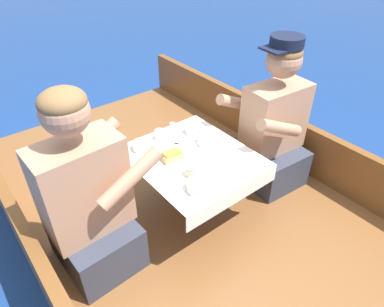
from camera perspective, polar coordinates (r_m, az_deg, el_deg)
ground_plane at (r=2.46m, az=-1.43°, el=-12.78°), size 60.00×60.00×0.00m
boat_deck at (r=2.35m, az=-1.48°, el=-10.52°), size 1.87×3.11×0.28m
gunwale_port at (r=1.91m, az=-24.67°, el=-15.31°), size 0.06×3.11×0.35m
gunwale_starboard at (r=2.67m, az=14.05°, el=3.34°), size 0.06×3.11×0.35m
cockpit_table at (r=1.95m, az=0.00°, el=-1.65°), size 0.63×0.70×0.42m
person_port at (r=1.74m, az=-16.94°, el=-7.85°), size 0.53×0.46×1.00m
person_starboard at (r=2.27m, az=13.25°, el=4.08°), size 0.55×0.48×1.00m
plate_sandwich at (r=1.90m, az=-3.31°, el=-1.02°), size 0.17×0.17×0.01m
plate_bread at (r=1.92m, az=6.66°, el=-0.59°), size 0.19×0.19×0.01m
sandwich at (r=1.88m, az=-3.34°, el=-0.35°), size 0.12×0.08×0.05m
bowl_port_near at (r=2.02m, az=2.65°, el=2.22°), size 0.13×0.13×0.04m
bowl_starboard_near at (r=2.00m, az=-8.17°, el=1.37°), size 0.13×0.13×0.04m
bowl_center_far at (r=1.69m, az=1.32°, el=-5.44°), size 0.13×0.13×0.04m
coffee_cup_port at (r=2.11m, az=0.03°, el=4.16°), size 0.10×0.07×0.06m
coffee_cup_starboard at (r=2.06m, az=-5.32°, el=3.14°), size 0.09×0.06×0.06m
tin_can at (r=1.78m, az=-0.02°, el=-2.93°), size 0.07×0.07×0.05m
utensil_fork_starboard at (r=2.04m, az=-1.22°, el=1.90°), size 0.17×0.07×0.00m
utensil_fork_port at (r=2.13m, az=2.54°, el=3.50°), size 0.14×0.13×0.00m
utensil_spoon_starboard at (r=1.79m, az=7.90°, el=-3.96°), size 0.17×0.05×0.01m
utensil_spoon_port at (r=2.22m, az=-2.33°, el=4.95°), size 0.12×0.14×0.01m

